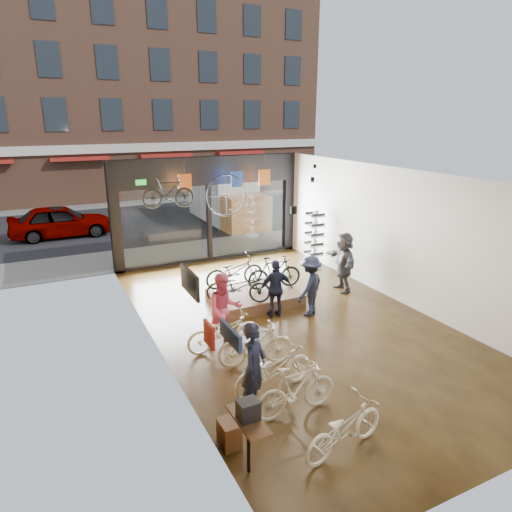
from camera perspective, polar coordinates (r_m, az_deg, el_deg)
ground_plane at (r=12.12m, az=4.42°, el=-8.25°), size 7.00×12.00×0.04m
ceiling at (r=11.03m, az=4.88°, el=10.07°), size 7.00×12.00×0.04m
wall_left at (r=10.17m, az=-12.72°, el=-2.05°), size 0.04×12.00×3.80m
wall_right at (r=13.51m, az=17.61°, el=2.35°), size 0.04×12.00×3.80m
storefront at (r=16.71m, az=-5.92°, el=5.80°), size 7.00×0.26×3.80m
exit_sign at (r=15.75m, az=-14.21°, el=8.93°), size 0.35×0.06×0.18m
street_road at (r=25.56m, az=-12.88°, el=5.07°), size 30.00×18.00×0.02m
sidewalk_near at (r=18.25m, az=-7.06°, el=0.79°), size 30.00×2.40×0.12m
sidewalk_far at (r=29.39m, az=-14.75°, el=6.62°), size 30.00×2.00×0.12m
opposite_building at (r=31.45m, az=-16.77°, el=19.86°), size 26.00×5.00×14.00m
street_car at (r=21.87m, az=-23.26°, el=4.03°), size 4.22×1.70×1.44m
box_truck at (r=22.46m, az=-3.30°, el=7.08°), size 2.09×6.28×2.47m
floor_bike_0 at (r=7.86m, az=10.98°, el=-20.31°), size 1.73×0.85×0.87m
floor_bike_1 at (r=8.51m, az=5.00°, el=-16.30°), size 1.64×0.47×0.99m
floor_bike_2 at (r=9.10m, az=2.20°, el=-13.97°), size 1.84×0.82×0.94m
floor_bike_3 at (r=9.90m, az=-0.06°, el=-11.01°), size 1.72×0.84×1.00m
floor_bike_4 at (r=10.56m, az=-4.04°, el=-9.37°), size 1.78×0.68×0.92m
display_platform at (r=13.24m, az=-0.17°, el=-5.11°), size 2.40×1.80×0.30m
display_bike_left at (r=12.31m, az=-2.22°, el=-3.86°), size 1.84×1.28×0.91m
display_bike_mid at (r=13.30m, az=2.33°, el=-2.07°), size 1.68×0.68×0.98m
display_bike_right at (r=13.47m, az=-2.69°, el=-1.90°), size 1.81×0.66×0.95m
customer_0 at (r=8.44m, az=-0.26°, el=-13.59°), size 0.74×0.73×1.71m
customer_1 at (r=10.59m, az=-4.00°, el=-6.74°), size 0.91×0.73×1.78m
customer_2 at (r=12.07m, az=2.50°, el=-4.11°), size 0.97×0.49×1.59m
customer_3 at (r=12.25m, az=6.77°, el=-3.72°), size 1.24×1.08×1.66m
customer_5 at (r=14.09m, az=10.87°, el=-0.71°), size 0.86×1.77×1.83m
sunglasses_rack at (r=16.05m, az=7.26°, el=1.98°), size 0.67×0.59×2.00m
wall_merch at (r=7.40m, az=-4.58°, el=-14.47°), size 0.40×2.40×2.60m
penny_farthing at (r=15.86m, az=-2.73°, el=7.47°), size 1.81×0.06×1.45m
hung_bike at (r=14.25m, az=-10.95°, el=7.80°), size 1.64×0.79×0.95m
jersey_left at (r=15.42m, az=-8.87°, el=9.08°), size 0.45×0.03×0.55m
jersey_mid at (r=16.08m, az=-2.39°, el=9.59°), size 0.45×0.03×0.55m
jersey_right at (r=16.53m, az=1.07°, el=9.81°), size 0.45×0.03×0.55m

